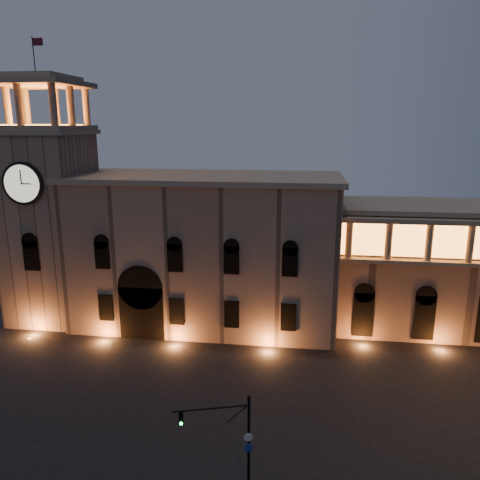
{
  "coord_description": "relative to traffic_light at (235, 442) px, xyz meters",
  "views": [
    {
      "loc": [
        9.01,
        -29.81,
        23.05
      ],
      "look_at": [
        2.88,
        16.0,
        11.65
      ],
      "focal_mm": 35.0,
      "sensor_mm": 36.0,
      "label": 1
    }
  ],
  "objects": [
    {
      "name": "ground",
      "position": [
        -5.35,
        4.58,
        -3.63
      ],
      "size": [
        160.0,
        160.0,
        0.0
      ],
      "primitive_type": "plane",
      "color": "black",
      "rests_on": "ground"
    },
    {
      "name": "government_building",
      "position": [
        -7.42,
        26.52,
        5.14
      ],
      "size": [
        30.8,
        12.8,
        17.6
      ],
      "color": "#8B6F5B",
      "rests_on": "ground"
    },
    {
      "name": "clock_tower",
      "position": [
        -25.85,
        25.56,
        8.87
      ],
      "size": [
        9.8,
        9.8,
        32.4
      ],
      "color": "#8B6F5B",
      "rests_on": "ground"
    },
    {
      "name": "traffic_light",
      "position": [
        0.0,
        0.0,
        0.0
      ],
      "size": [
        4.87,
        1.66,
        6.91
      ],
      "rotation": [
        0.0,
        0.0,
        0.28
      ],
      "color": "black",
      "rests_on": "ground"
    }
  ]
}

